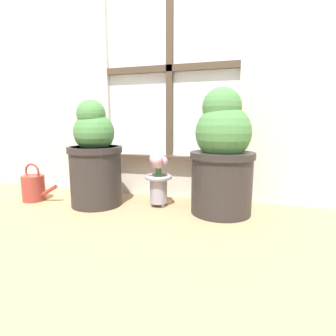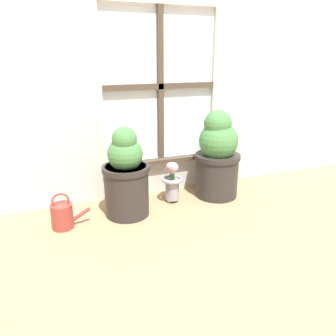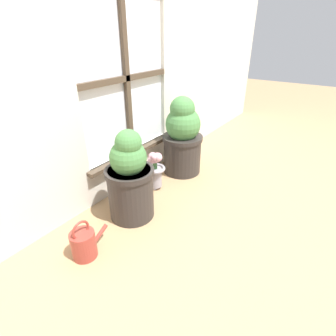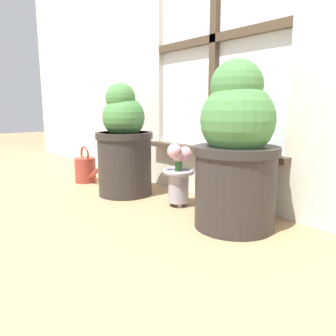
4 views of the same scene
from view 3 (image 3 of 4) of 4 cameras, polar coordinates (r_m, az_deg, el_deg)
The scene contains 5 objects.
ground_plane at distance 1.72m, azimuth 6.09°, elevation -7.64°, with size 10.00×10.00×0.00m, color tan.
potted_plant_left at distance 1.50m, azimuth -8.28°, elevation -2.41°, with size 0.28×0.28×0.54m.
potted_plant_right at distance 1.97m, azimuth 3.17°, elevation 6.53°, with size 0.30×0.30×0.59m.
flower_vase at distance 1.79m, azimuth -2.86°, elevation -0.06°, with size 0.14×0.14×0.28m.
watering_can at distance 1.38m, azimuth -17.85°, elevation -15.40°, with size 0.22×0.12×0.21m.
Camera 3 is at (-1.24, -0.65, 0.99)m, focal length 28.00 mm.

